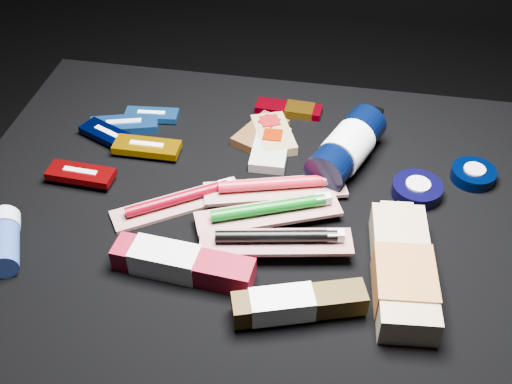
% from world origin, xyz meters
% --- Properties ---
extents(ground, '(3.00, 3.00, 0.00)m').
position_xyz_m(ground, '(0.00, 0.00, 0.00)').
color(ground, black).
rests_on(ground, ground).
extents(cloth_table, '(0.98, 0.78, 0.40)m').
position_xyz_m(cloth_table, '(0.00, 0.00, 0.20)').
color(cloth_table, black).
rests_on(cloth_table, ground).
extents(luna_bar_0, '(0.14, 0.08, 0.02)m').
position_xyz_m(luna_bar_0, '(-0.27, 0.17, 0.41)').
color(luna_bar_0, '#164898').
rests_on(luna_bar_0, cloth_table).
extents(luna_bar_1, '(0.11, 0.05, 0.01)m').
position_xyz_m(luna_bar_1, '(-0.23, 0.21, 0.41)').
color(luna_bar_1, '#174D98').
rests_on(luna_bar_1, cloth_table).
extents(luna_bar_2, '(0.12, 0.08, 0.01)m').
position_xyz_m(luna_bar_2, '(-0.29, 0.13, 0.41)').
color(luna_bar_2, black).
rests_on(luna_bar_2, cloth_table).
extents(luna_bar_3, '(0.12, 0.05, 0.02)m').
position_xyz_m(luna_bar_3, '(-0.20, 0.10, 0.41)').
color(luna_bar_3, '#AC7100').
rests_on(luna_bar_3, cloth_table).
extents(luna_bar_4, '(0.12, 0.05, 0.02)m').
position_xyz_m(luna_bar_4, '(-0.29, 0.01, 0.42)').
color(luna_bar_4, '#7D0406').
rests_on(luna_bar_4, cloth_table).
extents(clif_bar_0, '(0.10, 0.13, 0.02)m').
position_xyz_m(clif_bar_0, '(-0.01, 0.19, 0.41)').
color(clif_bar_0, '#513219').
rests_on(clif_bar_0, cloth_table).
extents(clif_bar_1, '(0.07, 0.12, 0.02)m').
position_xyz_m(clif_bar_1, '(0.02, 0.15, 0.41)').
color(clif_bar_1, '#AAABA3').
rests_on(clif_bar_1, cloth_table).
extents(clif_bar_2, '(0.10, 0.13, 0.02)m').
position_xyz_m(clif_bar_2, '(0.01, 0.19, 0.41)').
color(clif_bar_2, '#9A8053').
rests_on(clif_bar_2, cloth_table).
extents(power_bar, '(0.13, 0.05, 0.02)m').
position_xyz_m(power_bar, '(0.04, 0.28, 0.41)').
color(power_bar, '#71000C').
rests_on(power_bar, cloth_table).
extents(lotion_bottle, '(0.13, 0.23, 0.08)m').
position_xyz_m(lotion_bottle, '(0.16, 0.14, 0.44)').
color(lotion_bottle, black).
rests_on(lotion_bottle, cloth_table).
extents(cream_tin_upper, '(0.08, 0.08, 0.02)m').
position_xyz_m(cream_tin_upper, '(0.38, 0.13, 0.41)').
color(cream_tin_upper, black).
rests_on(cream_tin_upper, cloth_table).
extents(cream_tin_lower, '(0.08, 0.08, 0.03)m').
position_xyz_m(cream_tin_lower, '(0.28, 0.07, 0.41)').
color(cream_tin_lower, black).
rests_on(cream_tin_lower, cloth_table).
extents(bodywash_bottle, '(0.10, 0.25, 0.05)m').
position_xyz_m(bodywash_bottle, '(0.26, -0.13, 0.42)').
color(bodywash_bottle, tan).
rests_on(bodywash_bottle, cloth_table).
extents(deodorant_stick, '(0.09, 0.12, 0.05)m').
position_xyz_m(deodorant_stick, '(-0.34, -0.17, 0.42)').
color(deodorant_stick, navy).
rests_on(deodorant_stick, cloth_table).
extents(toothbrush_pack_0, '(0.21, 0.17, 0.02)m').
position_xyz_m(toothbrush_pack_0, '(-0.11, -0.02, 0.41)').
color(toothbrush_pack_0, '#B8B1AD').
rests_on(toothbrush_pack_0, cloth_table).
extents(toothbrush_pack_1, '(0.25, 0.12, 0.03)m').
position_xyz_m(toothbrush_pack_1, '(0.05, 0.03, 0.42)').
color(toothbrush_pack_1, beige).
rests_on(toothbrush_pack_1, cloth_table).
extents(toothbrush_pack_2, '(0.24, 0.14, 0.03)m').
position_xyz_m(toothbrush_pack_2, '(0.05, -0.03, 0.42)').
color(toothbrush_pack_2, beige).
rests_on(toothbrush_pack_2, cloth_table).
extents(toothbrush_pack_3, '(0.24, 0.10, 0.03)m').
position_xyz_m(toothbrush_pack_3, '(0.07, -0.10, 0.43)').
color(toothbrush_pack_3, '#ACA5A0').
rests_on(toothbrush_pack_3, cloth_table).
extents(toothpaste_carton_red, '(0.22, 0.06, 0.04)m').
position_xyz_m(toothpaste_carton_red, '(-0.07, -0.16, 0.42)').
color(toothpaste_carton_red, maroon).
rests_on(toothpaste_carton_red, cloth_table).
extents(toothpaste_carton_green, '(0.19, 0.10, 0.04)m').
position_xyz_m(toothpaste_carton_green, '(0.11, -0.21, 0.42)').
color(toothpaste_carton_green, '#3E2B0C').
rests_on(toothpaste_carton_green, cloth_table).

